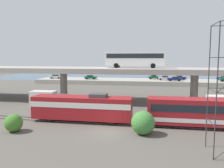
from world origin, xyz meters
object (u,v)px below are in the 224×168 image
train_locomotive (77,107)px  transit_bus_on_overpass (135,58)px  parked_car_5 (175,79)px  parked_car_0 (180,78)px  parked_car_3 (224,78)px  parked_car_7 (164,78)px  service_truck_west (48,99)px  parked_car_6 (154,77)px  parked_car_4 (91,77)px  parked_car_2 (56,77)px

train_locomotive → transit_bus_on_overpass: size_ratio=1.28×
parked_car_5 → parked_car_0: bearing=-113.3°
parked_car_3 → parked_car_7: 20.44m
parked_car_0 → parked_car_7: bearing=-160.3°
service_truck_west → parked_car_0: service_truck_west is taller
service_truck_west → parked_car_6: 49.66m
transit_bus_on_overpass → parked_car_4: size_ratio=2.78×
parked_car_0 → parked_car_3: (14.92, 1.15, 0.00)m
parked_car_0 → parked_car_6: 8.85m
parked_car_0 → parked_car_2: same height
train_locomotive → parked_car_6: (11.12, 53.97, 0.03)m
parked_car_5 → parked_car_7: size_ratio=1.08×
parked_car_5 → train_locomotive: bearing=69.7°
transit_bus_on_overpass → parked_car_2: (-31.99, 32.98, -6.96)m
parked_car_4 → parked_car_5: same height
train_locomotive → parked_car_6: bearing=-101.6°
parked_car_4 → parked_car_2: bearing=179.0°
train_locomotive → parked_car_5: (17.79, 48.04, 0.04)m
parked_car_5 → parked_car_6: size_ratio=1.09×
parked_car_6 → parked_car_7: size_ratio=0.99×
service_truck_west → parked_car_2: service_truck_west is taller
transit_bus_on_overpass → parked_car_3: transit_bus_on_overpass is taller
train_locomotive → service_truck_west: (-8.58, 8.39, -0.56)m
parked_car_6 → transit_bus_on_overpass: bearing=-96.3°
parked_car_2 → parked_car_3: bearing=4.3°
parked_car_4 → parked_car_5: size_ratio=0.96×
service_truck_west → parked_car_7: (23.20, 42.68, 0.59)m
train_locomotive → parked_car_4: (-11.55, 49.41, 0.04)m
parked_car_3 → parked_car_4: same height
parked_car_3 → transit_bus_on_overpass: bearing=53.4°
parked_car_0 → parked_car_2: size_ratio=0.94×
parked_car_6 → train_locomotive: bearing=-101.6°
transit_bus_on_overpass → parked_car_7: size_ratio=2.86×
train_locomotive → parked_car_5: bearing=-110.3°
parked_car_2 → parked_car_6: same height
parked_car_5 → parked_car_6: same height
parked_car_3 → parked_car_6: same height
transit_bus_on_overpass → parked_car_5: size_ratio=2.65×
parked_car_3 → parked_car_6: (-23.70, -0.15, -0.00)m
parked_car_4 → parked_car_7: bearing=3.6°
parked_car_4 → parked_car_5: bearing=-2.7°
parked_car_4 → parked_car_6: 23.12m
train_locomotive → parked_car_3: (34.83, 54.12, 0.04)m
parked_car_2 → parked_car_3: 60.00m
train_locomotive → parked_car_4: 50.74m
train_locomotive → parked_car_4: train_locomotive is taller
parked_car_5 → parked_car_3: bearing=-160.4°
parked_car_4 → parked_car_3: bearing=5.8°
service_truck_west → parked_car_5: size_ratio=1.50×
parked_car_0 → parked_car_3: bearing=4.4°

